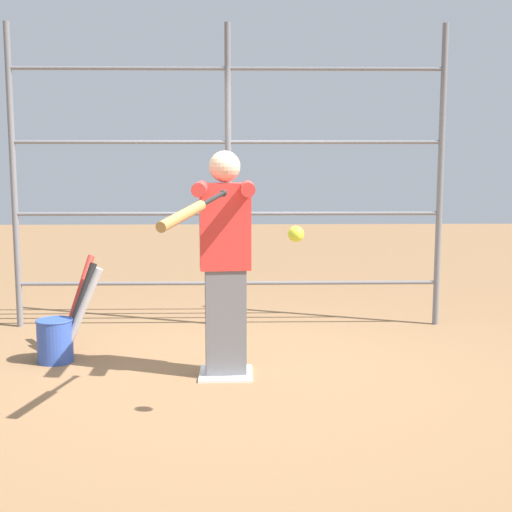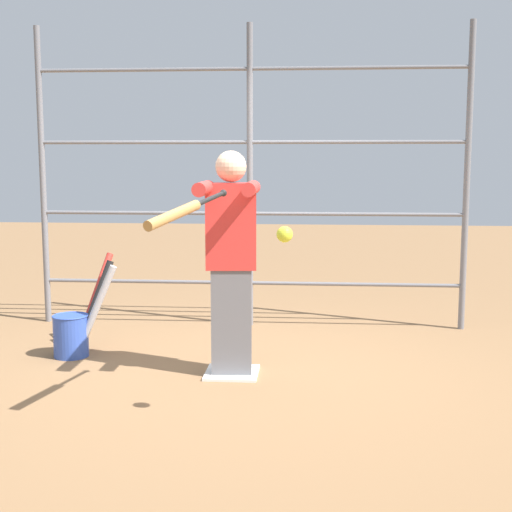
% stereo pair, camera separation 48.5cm
% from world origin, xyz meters
% --- Properties ---
extents(ground_plane, '(24.00, 24.00, 0.00)m').
position_xyz_m(ground_plane, '(0.00, 0.00, 0.00)').
color(ground_plane, olive).
extents(home_plate, '(0.40, 0.40, 0.02)m').
position_xyz_m(home_plate, '(0.00, 0.00, 0.01)').
color(home_plate, white).
rests_on(home_plate, ground).
extents(fence_backstop, '(4.14, 0.06, 2.88)m').
position_xyz_m(fence_backstop, '(0.00, -1.60, 1.44)').
color(fence_backstop, slate).
rests_on(fence_backstop, ground).
extents(batter, '(0.43, 0.59, 1.69)m').
position_xyz_m(batter, '(0.00, 0.02, 0.91)').
color(batter, slate).
rests_on(batter, ground).
extents(baseball_bat_swinging, '(0.39, 0.86, 0.20)m').
position_xyz_m(baseball_bat_swinging, '(0.20, 0.95, 1.31)').
color(baseball_bat_swinging, black).
extents(softball_in_flight, '(0.10, 0.10, 0.10)m').
position_xyz_m(softball_in_flight, '(-0.44, 1.10, 1.20)').
color(softball_in_flight, yellow).
extents(bat_bucket, '(0.55, 0.66, 0.81)m').
position_xyz_m(bat_bucket, '(1.35, -0.41, 0.23)').
color(bat_bucket, '#3351B2').
rests_on(bat_bucket, ground).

